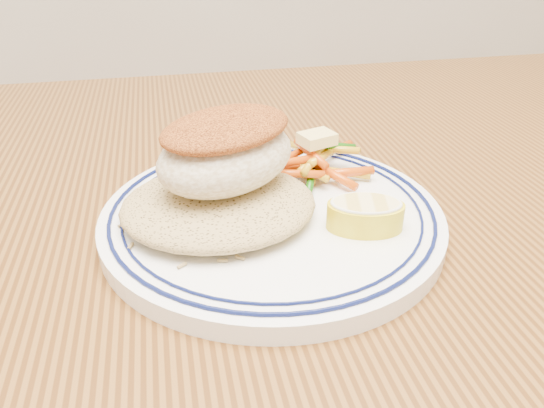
{
  "coord_description": "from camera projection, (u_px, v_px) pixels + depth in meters",
  "views": [
    {
      "loc": [
        -0.05,
        -0.36,
        0.97
      ],
      "look_at": [
        0.03,
        -0.01,
        0.77
      ],
      "focal_mm": 35.0,
      "sensor_mm": 36.0,
      "label": 1
    }
  ],
  "objects": [
    {
      "name": "butter_pat",
      "position": [
        317.0,
        139.0,
        0.46
      ],
      "size": [
        0.03,
        0.03,
        0.01
      ],
      "primitive_type": "cube",
      "rotation": [
        0.0,
        0.0,
        0.32
      ],
      "color": "#F9DE79",
      "rests_on": "vegetable_pile"
    },
    {
      "name": "rice_pilaf",
      "position": [
        219.0,
        201.0,
        0.4
      ],
      "size": [
        0.15,
        0.13,
        0.03
      ],
      "primitive_type": "ellipsoid",
      "color": "#A48952",
      "rests_on": "plate"
    },
    {
      "name": "plate",
      "position": [
        272.0,
        216.0,
        0.42
      ],
      "size": [
        0.27,
        0.27,
        0.02
      ],
      "color": "white",
      "rests_on": "dining_table"
    },
    {
      "name": "lemon_wedge",
      "position": [
        365.0,
        213.0,
        0.39
      ],
      "size": [
        0.06,
        0.06,
        0.02
      ],
      "color": "yellow",
      "rests_on": "plate"
    },
    {
      "name": "vegetable_pile",
      "position": [
        311.0,
        163.0,
        0.46
      ],
      "size": [
        0.11,
        0.1,
        0.03
      ],
      "color": "gold",
      "rests_on": "plate"
    },
    {
      "name": "fish_fillet",
      "position": [
        226.0,
        149.0,
        0.39
      ],
      "size": [
        0.14,
        0.13,
        0.06
      ],
      "color": "beige",
      "rests_on": "rice_pilaf"
    },
    {
      "name": "dining_table",
      "position": [
        238.0,
        316.0,
        0.47
      ],
      "size": [
        1.5,
        0.9,
        0.75
      ],
      "color": "#4C2A0F",
      "rests_on": "ground"
    }
  ]
}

